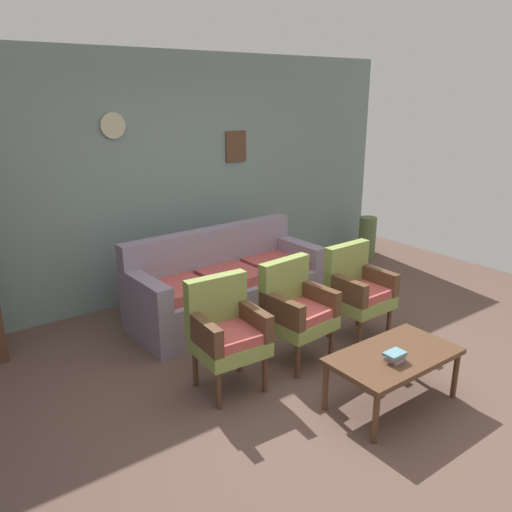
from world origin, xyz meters
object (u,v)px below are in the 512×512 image
Objects in this scene: floor_vase_by_wall at (367,237)px; armchair_near_cabinet at (226,330)px; armchair_by_doorway at (296,307)px; floral_couch at (226,287)px; armchair_row_middle at (357,288)px; coffee_table at (394,359)px; book_stack_on_table at (395,356)px.

armchair_near_cabinet is at bearing -154.95° from floor_vase_by_wall.
armchair_by_doorway reaches higher than floor_vase_by_wall.
armchair_by_doorway is (0.72, 0.00, 0.00)m from armchair_near_cabinet.
armchair_near_cabinet is (-0.75, -1.14, 0.17)m from floral_couch.
floor_vase_by_wall is at bearing 25.05° from armchair_near_cabinet.
armchair_by_doorway is (-0.03, -1.14, 0.17)m from floral_couch.
armchair_row_middle is (0.74, -1.14, 0.17)m from floral_couch.
coffee_table is at bearing -123.22° from armchair_row_middle.
floral_couch and armchair_near_cabinet have the same top height.
coffee_table is 1.71× the size of floor_vase_by_wall.
coffee_table is (0.12, -2.09, 0.05)m from floral_couch.
armchair_by_doorway is at bearing 93.49° from book_stack_on_table.
floral_couch reaches higher than book_stack_on_table.
armchair_by_doorway is 1.02m from book_stack_on_table.
armchair_by_doorway is at bearing -149.45° from floor_vase_by_wall.
coffee_table is 0.14m from book_stack_on_table.
armchair_row_middle is at bearing 55.33° from book_stack_on_table.
armchair_by_doorway is 5.59× the size of book_stack_on_table.
armchair_near_cabinet is 1.49m from armchair_row_middle.
floral_couch is at bearing 88.63° from armchair_by_doorway.
coffee_table is at bearing -47.35° from armchair_near_cabinet.
book_stack_on_table is (-0.09, -0.07, 0.08)m from coffee_table.
floral_couch reaches higher than coffee_table.
armchair_row_middle is 1.14m from coffee_table.
coffee_table is 3.65m from floor_vase_by_wall.
floral_couch is 2.32× the size of armchair_by_doorway.
floor_vase_by_wall is (2.60, 2.57, -0.08)m from coffee_table.
floor_vase_by_wall is (2.72, 0.48, -0.03)m from floral_couch.
book_stack_on_table is at bearing -52.34° from armchair_near_cabinet.
armchair_by_doorway is 1.00× the size of armchair_row_middle.
floral_couch is 2.76m from floor_vase_by_wall.
book_stack_on_table is (-0.70, -1.02, -0.04)m from armchair_row_middle.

